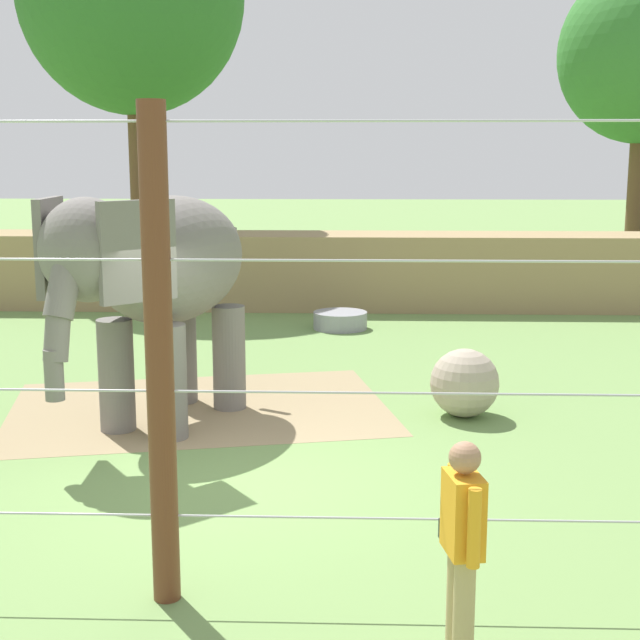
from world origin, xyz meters
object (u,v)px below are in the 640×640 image
object	(u,v)px
zookeeper	(462,546)
water_tub	(340,320)
elephant	(158,273)
enrichment_ball	(465,383)

from	to	relation	value
zookeeper	water_tub	size ratio (longest dim) A/B	1.52
elephant	enrichment_ball	bearing A→B (deg)	7.49
elephant	enrichment_ball	xyz separation A→B (m)	(4.05, 0.53, -1.57)
zookeeper	elephant	bearing A→B (deg)	119.93
elephant	water_tub	xyz separation A→B (m)	(2.27, 6.71, -1.86)
zookeeper	water_tub	bearing A→B (deg)	94.62
enrichment_ball	zookeeper	distance (m)	6.27
elephant	enrichment_ball	distance (m)	4.37
water_tub	elephant	bearing A→B (deg)	-108.65
elephant	water_tub	bearing A→B (deg)	71.35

